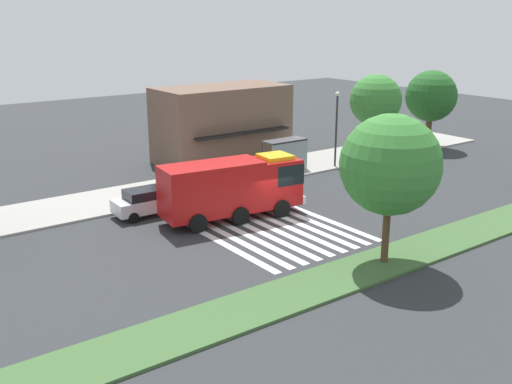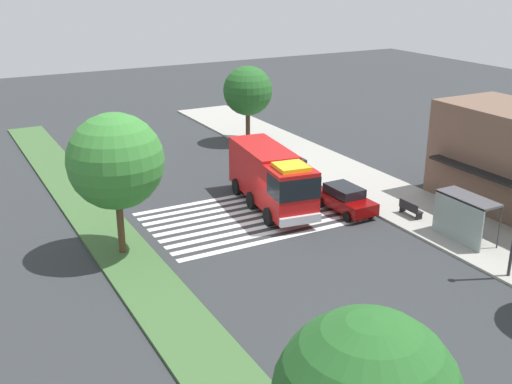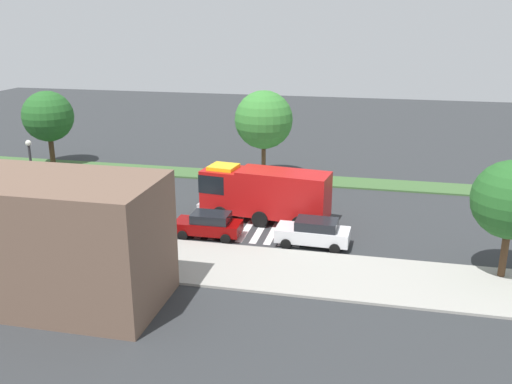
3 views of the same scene
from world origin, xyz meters
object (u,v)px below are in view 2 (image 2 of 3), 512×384
at_px(fire_truck, 272,177).
at_px(parked_car_mid, 345,199).
at_px(bus_stop_shelter, 463,210).
at_px(bench_near_shelter, 410,209).
at_px(parked_car_west, 289,169).
at_px(median_tree_far_west, 116,161).
at_px(sidewalk_tree_far_west, 248,91).

bearing_deg(fire_truck, parked_car_mid, 62.09).
relative_size(bus_stop_shelter, bench_near_shelter, 2.19).
relative_size(parked_car_west, parked_car_mid, 1.06).
relative_size(bench_near_shelter, median_tree_far_west, 0.22).
bearing_deg(fire_truck, parked_car_west, 145.18).
distance_m(parked_car_west, parked_car_mid, 6.65).
bearing_deg(bench_near_shelter, parked_car_west, -163.41).
bearing_deg(parked_car_west, bus_stop_shelter, 13.87).
xyz_separation_m(bus_stop_shelter, bench_near_shelter, (-4.00, -0.02, -1.30)).
height_order(sidewalk_tree_far_west, median_tree_far_west, median_tree_far_west).
xyz_separation_m(parked_car_mid, bus_stop_shelter, (6.72, 2.81, 1.06)).
xyz_separation_m(parked_car_west, bench_near_shelter, (9.37, 2.79, -0.29)).
bearing_deg(bus_stop_shelter, sidewalk_tree_far_west, -178.52).
bearing_deg(sidewalk_tree_far_west, parked_car_mid, -7.36).
height_order(parked_car_west, parked_car_mid, parked_car_west).
relative_size(parked_car_mid, median_tree_far_west, 0.57).
distance_m(bus_stop_shelter, bench_near_shelter, 4.20).
bearing_deg(bench_near_shelter, median_tree_far_west, -101.36).
bearing_deg(median_tree_far_west, parked_car_mid, 87.41).
height_order(bench_near_shelter, median_tree_far_west, median_tree_far_west).
distance_m(parked_car_mid, bus_stop_shelter, 7.36).
relative_size(parked_car_mid, bench_near_shelter, 2.65).
bearing_deg(sidewalk_tree_far_west, bench_near_shelter, 1.72).
height_order(fire_truck, median_tree_far_west, median_tree_far_west).
bearing_deg(parked_car_mid, fire_truck, -125.82).
xyz_separation_m(parked_car_west, median_tree_far_west, (6.02, -13.87, 4.22)).
xyz_separation_m(bus_stop_shelter, median_tree_far_west, (-7.35, -16.68, 3.21)).
bearing_deg(bus_stop_shelter, parked_car_mid, -157.27).
height_order(parked_car_west, bench_near_shelter, parked_car_west).
distance_m(parked_car_west, sidewalk_tree_far_west, 11.18).
height_order(parked_car_mid, median_tree_far_west, median_tree_far_west).
relative_size(parked_car_mid, sidewalk_tree_far_west, 0.67).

